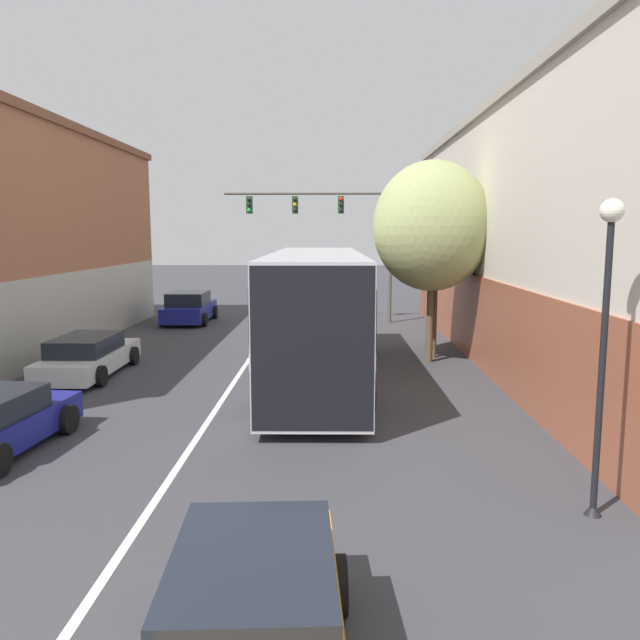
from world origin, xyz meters
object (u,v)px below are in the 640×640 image
Objects in this scene: hatchback_foreground at (252,634)px; street_lamp at (605,327)px; bus at (316,308)px; parked_car_left_near at (88,356)px; street_tree_near at (436,244)px; traffic_signal_gantry at (335,222)px; street_tree_far at (432,226)px; parked_car_left_mid at (189,308)px.

street_lamp reaches higher than hatchback_foreground.
bus reaches higher than parked_car_left_near.
hatchback_foreground is 0.80× the size of street_tree_near.
traffic_signal_gantry reaches higher than bus.
parked_car_left_mid is at bearing 138.18° from street_tree_far.
parked_car_left_mid is (0.46, 11.18, 0.11)m from parked_car_left_near.
bus is 2.77× the size of hatchback_foreground.
street_lamp reaches higher than parked_car_left_mid.
hatchback_foreground is at bearing 178.18° from bus.
street_tree_near is at bearing 92.28° from street_lamp.
parked_car_left_mid is (-6.37, 11.27, -1.36)m from bus.
traffic_signal_gantry is (7.38, 11.29, 4.14)m from parked_car_left_near.
parked_car_left_mid is (-6.12, 24.13, 0.06)m from hatchback_foreground.
traffic_signal_gantry is at bearing 108.89° from street_tree_far.
parked_car_left_mid is at bearing -2.55° from parked_car_left_near.
street_tree_far is at bearing -132.57° from parked_car_left_mid.
hatchback_foreground is at bearing -140.53° from street_lamp.
traffic_signal_gantry reaches higher than hatchback_foreground.
traffic_signal_gantry is at bearing 112.08° from street_tree_near.
hatchback_foreground is at bearing -153.29° from parked_car_left_near.
street_lamp is 11.45m from street_tree_far.
bus is 5.29m from street_tree_near.
street_tree_far is (3.11, -9.09, -0.28)m from traffic_signal_gantry.
parked_car_left_near is 11.39m from street_tree_far.
parked_car_left_near is (-6.82, 0.09, -1.47)m from bus.
bus is 1.84× the size of street_tree_far.
bus is at bearing -148.02° from street_tree_far.
street_tree_near is at bearing 70.31° from street_tree_far.
bus is 2.57× the size of parked_car_left_near.
parked_car_left_mid is 0.81× the size of street_tree_near.
bus is at bearing -151.28° from parked_car_left_mid.
traffic_signal_gantry is at bearing -33.37° from parked_car_left_near.
street_lamp is at bearing -154.67° from bus.
bus is 13.01m from parked_car_left_mid.
street_tree_near is (10.76, 2.95, 3.27)m from parked_car_left_near.
parked_car_left_near is (-6.58, 12.96, -0.05)m from hatchback_foreground.
bus is at bearing -90.97° from parked_car_left_near.
traffic_signal_gantry is at bearing 100.71° from street_lamp.
bus is 4.94m from street_tree_far.
parked_car_left_near is at bearing -164.65° from street_tree_near.
traffic_signal_gantry is at bearing -3.53° from bus.
street_lamp is at bearing -53.91° from hatchback_foreground.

